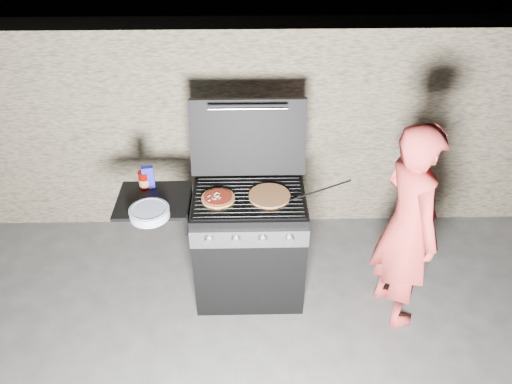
{
  "coord_description": "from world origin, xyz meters",
  "views": [
    {
      "loc": [
        -0.01,
        -2.81,
        2.96
      ],
      "look_at": [
        0.05,
        0.0,
        0.95
      ],
      "focal_mm": 35.0,
      "sensor_mm": 36.0,
      "label": 1
    }
  ],
  "objects_px": {
    "gas_grill": "(216,246)",
    "pizza_topped": "(218,198)",
    "person": "(407,227)",
    "sauce_jar": "(144,179)"
  },
  "relations": [
    {
      "from": "sauce_jar",
      "to": "pizza_topped",
      "type": "bearing_deg",
      "value": -18.22
    },
    {
      "from": "pizza_topped",
      "to": "sauce_jar",
      "type": "bearing_deg",
      "value": 161.78
    },
    {
      "from": "pizza_topped",
      "to": "sauce_jar",
      "type": "xyz_separation_m",
      "value": [
        -0.53,
        0.17,
        0.04
      ]
    },
    {
      "from": "gas_grill",
      "to": "person",
      "type": "xyz_separation_m",
      "value": [
        1.32,
        -0.22,
        0.34
      ]
    },
    {
      "from": "gas_grill",
      "to": "pizza_topped",
      "type": "distance_m",
      "value": 0.47
    },
    {
      "from": "gas_grill",
      "to": "person",
      "type": "bearing_deg",
      "value": -9.31
    },
    {
      "from": "gas_grill",
      "to": "pizza_topped",
      "type": "bearing_deg",
      "value": -34.45
    },
    {
      "from": "sauce_jar",
      "to": "person",
      "type": "distance_m",
      "value": 1.86
    },
    {
      "from": "pizza_topped",
      "to": "sauce_jar",
      "type": "relative_size",
      "value": 1.82
    },
    {
      "from": "gas_grill",
      "to": "pizza_topped",
      "type": "xyz_separation_m",
      "value": [
        0.04,
        -0.03,
        0.47
      ]
    }
  ]
}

